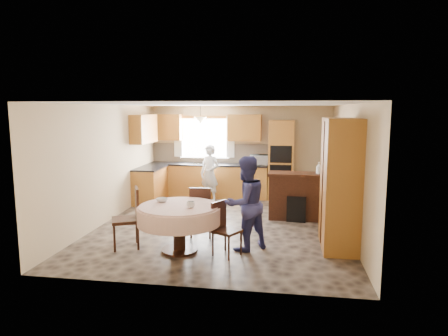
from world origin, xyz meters
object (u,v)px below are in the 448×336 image
(chair_right, at_px, (223,226))
(person_dining, at_px, (245,203))
(chair_left, at_px, (130,215))
(sideboard, at_px, (299,197))
(cupboard, at_px, (340,184))
(chair_back, at_px, (201,209))
(dining_table, at_px, (179,216))
(person_sink, at_px, (210,174))
(oven_tower, at_px, (281,160))

(chair_right, relative_size, person_dining, 0.55)
(chair_left, distance_m, person_dining, 2.02)
(sideboard, xyz_separation_m, cupboard, (0.64, -1.76, 0.64))
(chair_left, relative_size, chair_right, 1.18)
(chair_left, relative_size, chair_back, 1.09)
(chair_right, bearing_deg, person_dining, -17.76)
(chair_right, bearing_deg, dining_table, 117.16)
(sideboard, bearing_deg, chair_left, -141.14)
(sideboard, xyz_separation_m, chair_back, (-1.85, -1.58, 0.05))
(cupboard, height_order, chair_left, cupboard)
(sideboard, bearing_deg, chair_back, -138.71)
(chair_back, bearing_deg, sideboard, -140.18)
(dining_table, height_order, person_dining, person_dining)
(dining_table, bearing_deg, person_dining, 13.97)
(person_sink, distance_m, person_dining, 3.67)
(chair_right, height_order, person_sink, person_sink)
(person_sink, bearing_deg, oven_tower, 43.36)
(oven_tower, bearing_deg, chair_back, -111.88)
(chair_back, relative_size, chair_right, 1.08)
(cupboard, height_order, person_dining, cupboard)
(sideboard, relative_size, person_dining, 0.83)
(cupboard, height_order, person_sink, cupboard)
(oven_tower, height_order, dining_table, oven_tower)
(dining_table, xyz_separation_m, chair_right, (0.76, -0.03, -0.13))
(chair_back, bearing_deg, dining_table, 75.01)
(sideboard, height_order, cupboard, cupboard)
(person_dining, bearing_deg, chair_left, -36.83)
(oven_tower, distance_m, person_dining, 4.12)
(cupboard, distance_m, person_sink, 4.24)
(cupboard, xyz_separation_m, chair_right, (-1.93, -0.67, -0.63))
(chair_right, distance_m, person_dining, 0.55)
(sideboard, bearing_deg, oven_tower, 103.14)
(person_dining, bearing_deg, chair_back, -73.87)
(chair_back, height_order, chair_right, chair_back)
(chair_left, relative_size, person_dining, 0.65)
(oven_tower, xyz_separation_m, person_dining, (-0.53, -4.08, -0.25))
(cupboard, bearing_deg, chair_back, 175.92)
(person_dining, bearing_deg, oven_tower, -139.77)
(chair_back, xyz_separation_m, person_dining, (0.89, -0.54, 0.28))
(chair_left, xyz_separation_m, person_dining, (1.99, 0.19, 0.23))
(cupboard, relative_size, person_dining, 1.39)
(chair_right, height_order, person_dining, person_dining)
(cupboard, xyz_separation_m, chair_back, (-2.49, 0.18, -0.59))
(chair_back, bearing_deg, chair_right, 122.48)
(person_sink, bearing_deg, person_dining, -45.52)
(chair_back, bearing_deg, person_sink, -82.94)
(sideboard, bearing_deg, person_sink, 150.42)
(oven_tower, bearing_deg, dining_table, -110.49)
(dining_table, bearing_deg, chair_left, 174.91)
(dining_table, distance_m, person_sink, 3.72)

